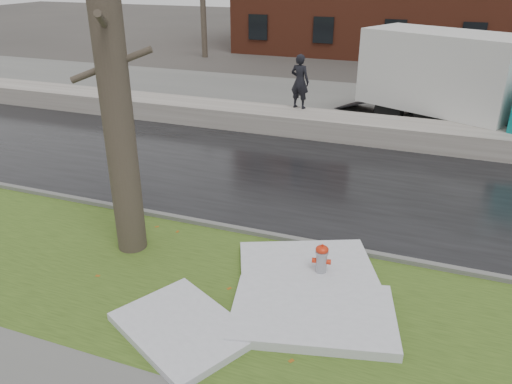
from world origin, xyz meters
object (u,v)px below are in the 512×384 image
(worker, at_px, (300,81))
(box_truck, at_px, (470,83))
(tree, at_px, (112,69))
(fire_hydrant, at_px, (321,260))

(worker, bearing_deg, box_truck, -155.10)
(box_truck, xyz_separation_m, worker, (-5.77, -1.33, -0.11))
(box_truck, distance_m, worker, 5.92)
(tree, relative_size, box_truck, 0.74)
(tree, relative_size, worker, 3.86)
(fire_hydrant, distance_m, worker, 10.08)
(box_truck, bearing_deg, tree, -96.23)
(fire_hydrant, xyz_separation_m, box_truck, (2.55, 10.80, 1.40))
(fire_hydrant, distance_m, box_truck, 11.18)
(fire_hydrant, height_order, box_truck, box_truck)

